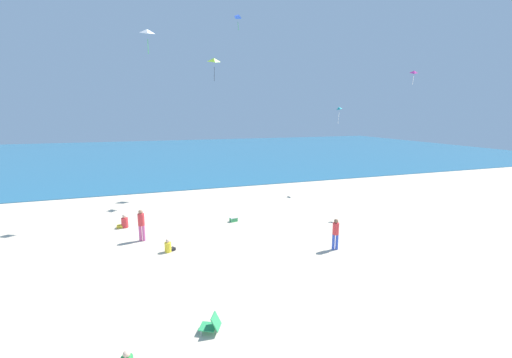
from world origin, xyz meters
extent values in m
plane|color=beige|center=(0.00, 10.00, 0.00)|extent=(120.00, 120.00, 0.00)
cube|color=#236084|center=(0.00, 51.00, 0.03)|extent=(120.00, 60.00, 0.05)
cube|color=#2D9956|center=(-4.32, 0.67, 0.17)|extent=(0.67, 0.66, 0.03)
cube|color=#2D9956|center=(-4.07, 0.55, 0.39)|extent=(0.43, 0.54, 0.44)
cylinder|color=#B7B7BC|center=(-4.56, 0.53, 0.09)|extent=(0.02, 0.02, 0.17)
cylinder|color=#B7B7BC|center=(-4.34, 0.96, 0.09)|extent=(0.02, 0.02, 0.17)
cube|color=#339956|center=(-0.66, 11.08, 0.12)|extent=(0.51, 0.41, 0.24)
cube|color=white|center=(-0.66, 11.08, 0.26)|extent=(0.53, 0.42, 0.04)
sphere|color=beige|center=(-6.66, -0.32, 0.57)|extent=(0.19, 0.19, 0.19)
cylinder|color=red|center=(-7.22, 12.12, 0.30)|extent=(0.45, 0.45, 0.60)
sphere|color=beige|center=(-7.22, 12.12, 0.71)|extent=(0.24, 0.24, 0.24)
cube|color=yellow|center=(-7.46, 12.16, 0.09)|extent=(0.48, 0.37, 0.18)
cylinder|color=blue|center=(3.14, 5.02, 0.40)|extent=(0.14, 0.14, 0.81)
cylinder|color=blue|center=(2.97, 5.08, 0.40)|extent=(0.14, 0.14, 0.81)
cylinder|color=red|center=(3.06, 5.05, 1.11)|extent=(0.41, 0.41, 0.61)
sphere|color=#846047|center=(3.06, 5.05, 1.51)|extent=(0.22, 0.22, 0.22)
cylinder|color=yellow|center=(-5.02, 7.49, 0.25)|extent=(0.45, 0.45, 0.50)
sphere|color=beige|center=(-5.02, 7.49, 0.59)|extent=(0.20, 0.20, 0.20)
cube|color=black|center=(-4.85, 7.59, 0.07)|extent=(0.44, 0.41, 0.15)
cylinder|color=#D8599E|center=(-6.32, 9.55, 0.44)|extent=(0.15, 0.15, 0.87)
cylinder|color=#D8599E|center=(-6.14, 9.47, 0.44)|extent=(0.15, 0.15, 0.87)
cylinder|color=red|center=(-6.23, 9.51, 1.20)|extent=(0.46, 0.46, 0.65)
sphere|color=#A87A5B|center=(-6.23, 9.51, 1.63)|extent=(0.24, 0.24, 0.24)
pyramid|color=#DB3DA8|center=(11.97, 10.13, 9.62)|extent=(0.51, 0.45, 0.27)
cylinder|color=white|center=(11.98, 10.17, 9.05)|extent=(0.05, 0.09, 0.58)
pyramid|color=blue|center=(1.85, 18.20, 14.34)|extent=(0.55, 0.69, 0.31)
cylinder|color=green|center=(1.83, 18.19, 13.59)|extent=(0.08, 0.04, 0.63)
pyramid|color=#1EADAD|center=(10.40, 16.75, 7.29)|extent=(0.56, 0.65, 0.30)
cylinder|color=white|center=(10.43, 16.74, 6.44)|extent=(0.11, 0.06, 0.96)
pyramid|color=white|center=(-5.19, 14.28, 11.85)|extent=(0.71, 0.55, 0.33)
cylinder|color=green|center=(-5.19, 14.31, 10.96)|extent=(0.04, 0.20, 0.85)
pyramid|color=#99DB33|center=(0.19, 19.84, 11.22)|extent=(0.84, 0.65, 0.43)
cylinder|color=black|center=(0.19, 19.88, 10.09)|extent=(0.03, 0.16, 1.13)
camera|label=1|loc=(-5.93, -8.72, 6.78)|focal=23.31mm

